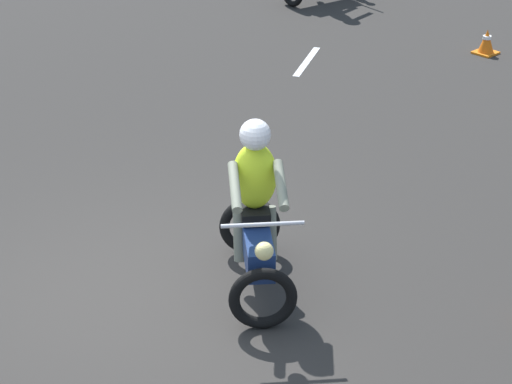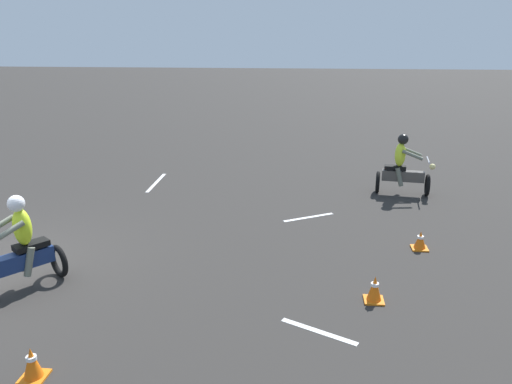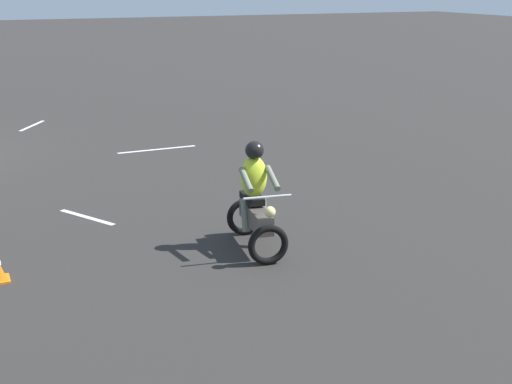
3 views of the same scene
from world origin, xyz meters
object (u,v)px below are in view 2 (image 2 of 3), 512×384
Objects in this scene: motorcycle_rider_background at (402,168)px; traffic_cone_mid_center at (375,289)px; traffic_cone_near_left at (32,364)px; motorcycle_rider_foreground at (20,249)px; traffic_cone_far_center at (420,241)px.

motorcycle_rider_background is 3.74× the size of traffic_cone_mid_center.
traffic_cone_mid_center reaches higher than traffic_cone_near_left.
motorcycle_rider_foreground is 4.38× the size of traffic_cone_far_center.
traffic_cone_near_left reaches higher than traffic_cone_far_center.
motorcycle_rider_foreground is 3.74× the size of traffic_cone_mid_center.
traffic_cone_near_left is 1.15× the size of traffic_cone_far_center.
traffic_cone_near_left is at bearing -62.04° from traffic_cone_mid_center.
traffic_cone_near_left is at bearing 159.77° from motorcycle_rider_foreground.
motorcycle_rider_foreground is at bearing -148.24° from traffic_cone_near_left.
motorcycle_rider_foreground is at bearing -42.49° from motorcycle_rider_background.
motorcycle_rider_background is 3.81× the size of traffic_cone_near_left.
motorcycle_rider_background reaches higher than traffic_cone_near_left.
motorcycle_rider_background reaches higher than traffic_cone_mid_center.
motorcycle_rider_foreground is at bearing -88.34° from traffic_cone_mid_center.
traffic_cone_mid_center is 1.17× the size of traffic_cone_far_center.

